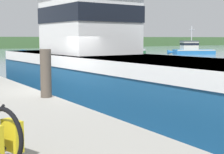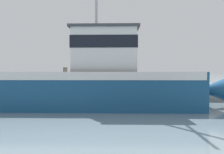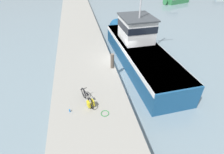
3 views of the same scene
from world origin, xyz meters
name	(u,v)px [view 3 (image 3 of 3)]	position (x,y,z in m)	size (l,w,h in m)	color
ground_plane	(123,70)	(0.00, 0.00, 0.00)	(320.00, 320.00, 0.00)	gray
dock_pier	(85,70)	(-3.37, 0.00, 0.46)	(4.91, 80.00, 0.92)	gray
fishing_boat_main	(138,48)	(1.75, 1.28, 1.43)	(3.94, 14.94, 9.53)	navy
bicycle_touring	(88,100)	(-3.48, -4.72, 1.28)	(0.78, 1.75, 0.79)	black
mooring_post	(112,61)	(-1.17, -0.85, 1.54)	(0.29, 0.29, 1.25)	#51473D
hose_coil	(105,113)	(-2.62, -5.73, 0.94)	(0.49, 0.49, 0.04)	#197A2D
water_bottle_on_curb	(70,111)	(-4.64, -5.17, 1.02)	(0.07, 0.07, 0.20)	blue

